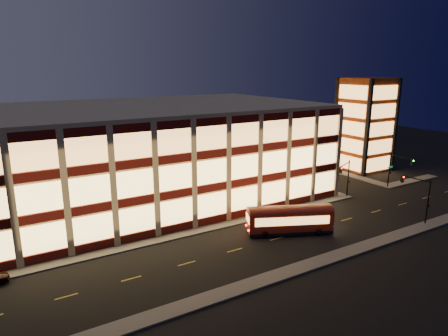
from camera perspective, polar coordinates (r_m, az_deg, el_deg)
ground at (r=51.43m, az=-0.21°, el=-8.66°), size 200.00×200.00×0.00m
sidewalk_office_south at (r=50.86m, az=-3.73°, el=-8.87°), size 54.00×2.00×0.15m
sidewalk_office_east at (r=77.22m, az=7.94°, el=-0.85°), size 2.00×30.00×0.15m
sidewalk_tower_south at (r=79.22m, az=25.03°, el=-1.70°), size 14.00×2.00×0.15m
sidewalk_tower_west at (r=84.41m, az=13.76°, el=0.18°), size 2.00×30.00×0.15m
sidewalk_near at (r=41.90m, az=9.29°, el=-14.39°), size 100.00×2.00×0.15m
office_building at (r=62.71m, az=-10.53°, el=2.26°), size 50.45×30.45×14.50m
stair_tower at (r=83.81m, az=19.47°, el=5.89°), size 8.60×8.60×18.00m
traffic_signal_far at (r=63.98m, az=16.98°, el=-0.78°), size 3.79×1.87×6.00m
traffic_signal_right at (r=72.13m, az=23.52°, el=0.30°), size 1.20×4.37×6.00m
traffic_signal_near at (r=58.49m, az=26.02°, el=-3.00°), size 0.32×4.45×6.00m
trolley_bus at (r=50.12m, az=9.35°, el=-7.08°), size 10.55×6.70×3.53m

